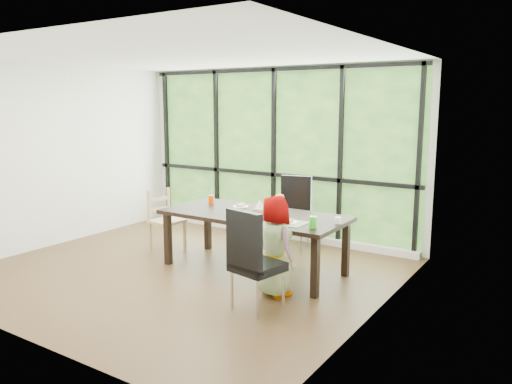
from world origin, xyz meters
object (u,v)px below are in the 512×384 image
chair_window_leather (292,214)px  white_mug (338,220)px  child_toddler (279,226)px  chair_end_beech (167,221)px  green_cup (313,222)px  orange_cup (211,199)px  child_older (278,246)px  dining_table (254,242)px  plate_near (287,222)px  tissue_box (260,213)px  plate_far (241,207)px  chair_interior_leather (258,259)px

chair_window_leather → white_mug: bearing=-53.7°
child_toddler → chair_end_beech: bearing=-155.0°
green_cup → orange_cup: bearing=165.0°
chair_end_beech → child_older: bearing=-98.0°
green_cup → white_mug: green_cup is taller
dining_table → plate_near: size_ratio=9.07×
child_older → white_mug: child_older is taller
tissue_box → chair_window_leather: bearing=100.1°
dining_table → white_mug: white_mug is taller
plate_far → plate_near: size_ratio=0.81×
dining_table → plate_far: size_ratio=11.15×
plate_far → orange_cup: (-0.48, -0.03, 0.05)m
orange_cup → chair_window_leather: bearing=46.3°
orange_cup → child_toddler: bearing=27.1°
orange_cup → green_cup: green_cup is taller
plate_far → tissue_box: bearing=-35.2°
white_mug → chair_interior_leather: bearing=-110.1°
chair_interior_leather → orange_cup: 2.01m
chair_end_beech → plate_near: 2.17m
chair_window_leather → child_toddler: (0.02, -0.43, -0.09)m
tissue_box → white_mug: bearing=14.0°
chair_interior_leather → orange_cup: bearing=-26.5°
chair_end_beech → orange_cup: 0.78m
tissue_box → green_cup: bearing=-9.0°
plate_far → orange_cup: size_ratio=1.81×
chair_window_leather → dining_table: bearing=-101.8°
chair_interior_leather → dining_table: bearing=-43.1°
green_cup → child_toddler: bearing=136.9°
tissue_box → plate_near: bearing=-9.5°
chair_window_leather → white_mug: 1.54m
plate_far → plate_near: plate_near is taller
chair_window_leather → orange_cup: bearing=-146.6°
orange_cup → white_mug: bearing=-3.9°
chair_window_leather → child_toddler: bearing=-100.1°
chair_end_beech → plate_near: (2.13, -0.25, 0.31)m
child_toddler → child_older: child_older is taller
child_toddler → white_mug: size_ratio=12.08×
plate_near → green_cup: (0.37, -0.05, 0.06)m
child_toddler → orange_cup: (-0.84, -0.43, 0.36)m
chair_end_beech → child_older: size_ratio=0.79×
chair_end_beech → child_older: (2.22, -0.61, 0.12)m
chair_end_beech → plate_far: 1.21m
chair_window_leather → chair_interior_leather: bearing=-83.3°
orange_cup → green_cup: bearing=-15.0°
chair_interior_leather → white_mug: 1.20m
plate_far → green_cup: bearing=-21.1°
chair_interior_leather → plate_far: bearing=-37.5°
white_mug → tissue_box: tissue_box is taller
plate_far → chair_end_beech: bearing=-169.4°
orange_cup → chair_interior_leather: bearing=-38.2°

